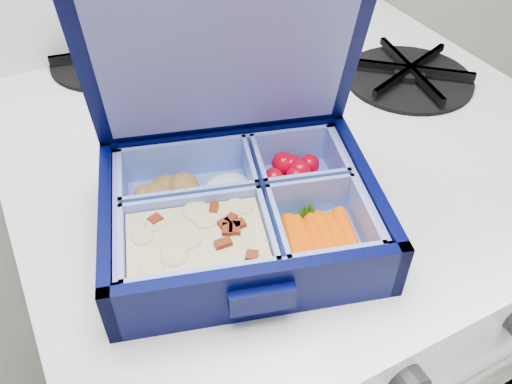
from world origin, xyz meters
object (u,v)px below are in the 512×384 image
burner_grate (410,72)px  bento_box (241,213)px  stove (272,339)px  fork (266,131)px

burner_grate → bento_box: bearing=-155.4°
stove → bento_box: bento_box is taller
bento_box → burner_grate: (0.32, 0.15, -0.02)m
stove → bento_box: bearing=-130.7°
bento_box → fork: (0.10, 0.13, -0.03)m
burner_grate → fork: size_ratio=0.85×
stove → bento_box: (-0.13, -0.15, 0.52)m
stove → burner_grate: bearing=0.5°
burner_grate → fork: bearing=-175.8°
burner_grate → stove: bearing=-179.5°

